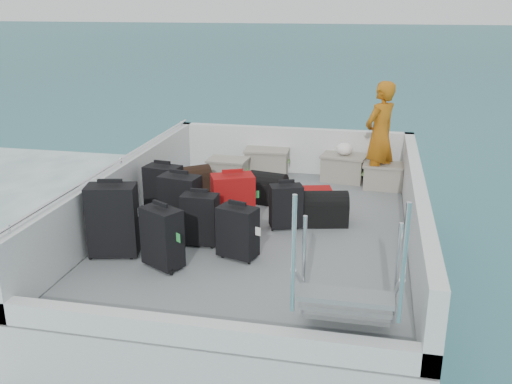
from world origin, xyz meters
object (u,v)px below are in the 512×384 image
at_px(suitcase_2, 164,190).
at_px(passenger, 380,136).
at_px(suitcase_1, 180,204).
at_px(suitcase_6, 238,233).
at_px(crate_1, 267,163).
at_px(suitcase_4, 200,220).
at_px(suitcase_0, 113,221).
at_px(suitcase_5, 233,203).
at_px(suitcase_7, 286,207).
at_px(crate_3, 383,177).
at_px(crate_0, 228,171).
at_px(suitcase_3, 162,238).
at_px(suitcase_8, 304,202).
at_px(crate_2, 344,169).

relative_size(suitcase_2, passenger, 0.41).
distance_m(suitcase_1, suitcase_2, 0.63).
relative_size(suitcase_6, crate_1, 0.88).
distance_m(suitcase_2, suitcase_4, 1.08).
height_order(suitcase_2, suitcase_4, suitcase_2).
relative_size(suitcase_0, passenger, 0.51).
bearing_deg(suitcase_2, suitcase_5, -8.92).
xyz_separation_m(suitcase_7, passenger, (1.03, 1.79, 0.50)).
bearing_deg(crate_3, crate_0, -175.58).
xyz_separation_m(suitcase_3, crate_1, (0.41, 3.39, -0.12)).
bearing_deg(suitcase_3, suitcase_8, 87.17).
relative_size(suitcase_7, suitcase_8, 0.73).
xyz_separation_m(suitcase_6, passenger, (1.39, 2.71, 0.49)).
bearing_deg(suitcase_0, suitcase_5, 29.94).
bearing_deg(crate_1, crate_2, -3.09).
height_order(suitcase_7, passenger, passenger).
bearing_deg(suitcase_3, suitcase_4, 101.78).
relative_size(suitcase_7, passenger, 0.34).
xyz_separation_m(suitcase_0, suitcase_1, (0.47, 0.77, -0.05)).
xyz_separation_m(suitcase_2, crate_3, (2.69, 1.65, -0.15)).
relative_size(suitcase_7, crate_2, 0.87).
bearing_deg(suitcase_6, crate_2, 89.78).
bearing_deg(suitcase_4, suitcase_3, -108.06).
bearing_deg(suitcase_8, crate_3, -53.13).
bearing_deg(suitcase_2, suitcase_3, -61.25).
bearing_deg(suitcase_1, crate_2, 64.35).
xyz_separation_m(suitcase_5, crate_1, (-0.03, 2.27, -0.14)).
distance_m(suitcase_5, crate_2, 2.49).
bearing_deg(crate_3, suitcase_8, -128.73).
bearing_deg(suitcase_7, suitcase_1, 176.15).
distance_m(suitcase_3, crate_1, 3.42).
bearing_deg(crate_2, suitcase_0, -124.52).
bearing_deg(crate_3, suitcase_1, -136.82).
bearing_deg(suitcase_5, suitcase_3, -135.46).
distance_m(suitcase_7, crate_2, 2.11).
relative_size(suitcase_5, crate_1, 1.05).
height_order(suitcase_4, crate_0, suitcase_4).
height_order(suitcase_0, passenger, passenger).
distance_m(suitcase_7, suitcase_8, 0.60).
xyz_separation_m(crate_1, passenger, (1.67, -0.31, 0.57)).
relative_size(suitcase_6, suitcase_8, 0.77).
relative_size(crate_0, crate_2, 0.88).
relative_size(suitcase_2, crate_3, 1.16).
relative_size(crate_2, crate_3, 1.11).
height_order(suitcase_0, crate_3, suitcase_0).
bearing_deg(suitcase_1, suitcase_7, 27.12).
bearing_deg(suitcase_4, suitcase_5, 63.92).
height_order(suitcase_0, crate_2, suitcase_0).
bearing_deg(passenger, crate_1, -63.00).
distance_m(suitcase_5, passenger, 2.59).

